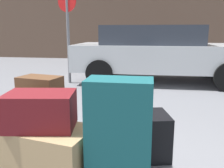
% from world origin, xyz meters
% --- Properties ---
extents(duffel_bag_tan_front_left, '(0.71, 0.48, 0.33)m').
position_xyz_m(duffel_bag_tan_front_left, '(-0.25, -0.11, 0.50)').
color(duffel_bag_tan_front_left, '#9E7F56').
rests_on(duffel_bag_tan_front_left, luggage_cart).
extents(suitcase_teal_center, '(0.38, 0.22, 0.68)m').
position_xyz_m(suitcase_teal_center, '(0.27, -0.17, 0.68)').
color(suitcase_teal_center, '#144C51').
rests_on(suitcase_teal_center, luggage_cart).
extents(duffel_bag_black_stacked_top, '(0.62, 0.44, 0.34)m').
position_xyz_m(duffel_bag_black_stacked_top, '(0.31, 0.22, 0.51)').
color(duffel_bag_black_stacked_top, black).
rests_on(duffel_bag_black_stacked_top, luggage_cart).
extents(suitcase_brown_front_right, '(0.36, 0.26, 0.59)m').
position_xyz_m(suitcase_brown_front_right, '(-0.43, 0.27, 0.64)').
color(suitcase_brown_front_right, '#51331E').
rests_on(suitcase_brown_front_right, luggage_cart).
extents(duffel_bag_maroon_topmost_pile, '(0.47, 0.35, 0.23)m').
position_xyz_m(duffel_bag_maroon_topmost_pile, '(-0.25, -0.11, 0.79)').
color(duffel_bag_maroon_topmost_pile, maroon).
rests_on(duffel_bag_maroon_topmost_pile, duffel_bag_tan_front_left).
extents(parked_car, '(4.32, 1.95, 1.42)m').
position_xyz_m(parked_car, '(0.59, 4.89, 0.76)').
color(parked_car, silver).
rests_on(parked_car, ground_plane).
extents(bollard_kerb_near, '(0.27, 0.27, 0.63)m').
position_xyz_m(bollard_kerb_near, '(2.19, 7.05, 0.31)').
color(bollard_kerb_near, '#72665B').
rests_on(bollard_kerb_near, ground_plane).
extents(no_parking_sign, '(0.49, 0.14, 2.23)m').
position_xyz_m(no_parking_sign, '(-1.61, 4.35, 1.39)').
color(no_parking_sign, slate).
rests_on(no_parking_sign, ground_plane).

